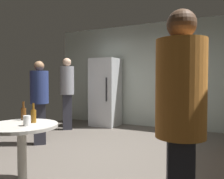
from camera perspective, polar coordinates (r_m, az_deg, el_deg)
name	(u,v)px	position (r m, az deg, el deg)	size (l,w,h in m)	color
ground_plane	(96,156)	(4.10, -3.97, -15.86)	(5.20, 5.20, 0.10)	#5B544C
wall_back	(146,75)	(6.30, 8.34, 3.42)	(5.32, 0.06, 2.70)	beige
refrigerator	(105,92)	(6.32, -1.60, -0.65)	(0.70, 0.68, 1.80)	silver
foreground_table	(22,134)	(2.86, -21.08, -9.98)	(0.80, 0.80, 0.73)	beige
beer_bottle_amber	(33,116)	(2.89, -18.52, -6.01)	(0.06, 0.06, 0.23)	#8C5919
beer_bottle_brown	(24,113)	(3.13, -20.67, -5.41)	(0.06, 0.06, 0.23)	#593314
plastic_cup_white	(27,121)	(2.73, -19.95, -7.13)	(0.08, 0.08, 0.11)	white
person_in_navy_shirt	(39,96)	(4.67, -17.20, -1.51)	(0.48, 0.48, 1.59)	#2D2D38
person_in_gray_shirt	(67,88)	(5.89, -10.84, 0.44)	(0.48, 0.48, 1.77)	#2D2D38
person_in_orange_shirt	(180,114)	(1.67, 16.28, -5.78)	(0.42, 0.42, 1.71)	#2D2D38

